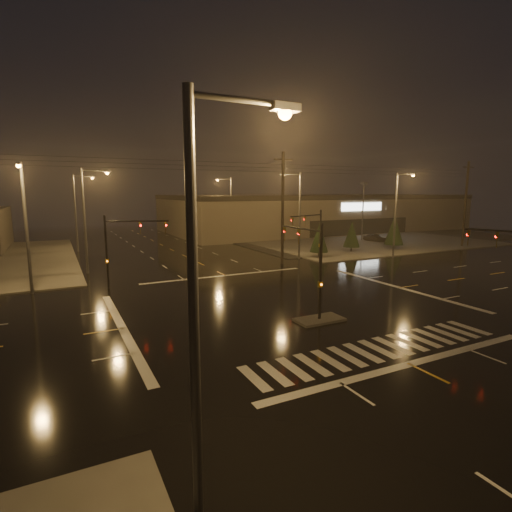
% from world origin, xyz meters
% --- Properties ---
extents(ground, '(140.00, 140.00, 0.00)m').
position_xyz_m(ground, '(0.00, 0.00, 0.00)').
color(ground, black).
rests_on(ground, ground).
extents(sidewalk_ne, '(36.00, 36.00, 0.12)m').
position_xyz_m(sidewalk_ne, '(30.00, 30.00, 0.06)').
color(sidewalk_ne, '#44423D').
rests_on(sidewalk_ne, ground).
extents(median_island, '(3.00, 1.60, 0.15)m').
position_xyz_m(median_island, '(0.00, -4.00, 0.07)').
color(median_island, '#44423D').
rests_on(median_island, ground).
extents(crosswalk, '(15.00, 2.60, 0.01)m').
position_xyz_m(crosswalk, '(0.00, -9.00, 0.01)').
color(crosswalk, beige).
rests_on(crosswalk, ground).
extents(stop_bar_near, '(16.00, 0.50, 0.01)m').
position_xyz_m(stop_bar_near, '(0.00, -11.00, 0.01)').
color(stop_bar_near, beige).
rests_on(stop_bar_near, ground).
extents(stop_bar_far, '(16.00, 0.50, 0.01)m').
position_xyz_m(stop_bar_far, '(0.00, 11.00, 0.01)').
color(stop_bar_far, beige).
rests_on(stop_bar_far, ground).
extents(parking_lot, '(50.00, 24.00, 0.08)m').
position_xyz_m(parking_lot, '(35.00, 28.00, 0.04)').
color(parking_lot, black).
rests_on(parking_lot, ground).
extents(retail_building, '(60.20, 28.30, 7.20)m').
position_xyz_m(retail_building, '(35.00, 45.99, 3.84)').
color(retail_building, '#6A5D4B').
rests_on(retail_building, ground).
extents(signal_mast_median, '(0.25, 4.59, 6.00)m').
position_xyz_m(signal_mast_median, '(0.00, -3.07, 3.75)').
color(signal_mast_median, black).
rests_on(signal_mast_median, ground).
extents(signal_mast_ne, '(4.84, 1.86, 6.00)m').
position_xyz_m(signal_mast_ne, '(9.50, 10.14, 3.79)').
color(signal_mast_ne, black).
rests_on(signal_mast_ne, ground).
extents(signal_mast_nw, '(4.84, 1.86, 6.00)m').
position_xyz_m(signal_mast_nw, '(-9.50, 10.14, 3.79)').
color(signal_mast_nw, black).
rests_on(signal_mast_nw, ground).
extents(streetlight_0, '(2.77, 0.32, 10.00)m').
position_xyz_m(streetlight_0, '(-11.18, -15.00, 5.80)').
color(streetlight_0, '#38383A').
rests_on(streetlight_0, ground).
extents(streetlight_1, '(2.77, 0.32, 10.00)m').
position_xyz_m(streetlight_1, '(-11.18, 18.00, 5.80)').
color(streetlight_1, '#38383A').
rests_on(streetlight_1, ground).
extents(streetlight_2, '(2.77, 0.32, 10.00)m').
position_xyz_m(streetlight_2, '(-11.18, 34.00, 5.80)').
color(streetlight_2, '#38383A').
rests_on(streetlight_2, ground).
extents(streetlight_3, '(2.77, 0.32, 10.00)m').
position_xyz_m(streetlight_3, '(11.18, 16.00, 5.80)').
color(streetlight_3, '#38383A').
rests_on(streetlight_3, ground).
extents(streetlight_4, '(2.77, 0.32, 10.00)m').
position_xyz_m(streetlight_4, '(11.18, 36.00, 5.80)').
color(streetlight_4, '#38383A').
rests_on(streetlight_4, ground).
extents(streetlight_5, '(0.32, 2.77, 10.00)m').
position_xyz_m(streetlight_5, '(-16.00, 11.18, 5.80)').
color(streetlight_5, '#38383A').
rests_on(streetlight_5, ground).
extents(streetlight_6, '(0.32, 2.77, 10.00)m').
position_xyz_m(streetlight_6, '(22.00, 11.18, 5.80)').
color(streetlight_6, '#38383A').
rests_on(streetlight_6, ground).
extents(utility_pole_1, '(2.20, 0.32, 12.00)m').
position_xyz_m(utility_pole_1, '(8.00, 14.00, 6.13)').
color(utility_pole_1, black).
rests_on(utility_pole_1, ground).
extents(utility_pole_2, '(2.20, 0.32, 12.00)m').
position_xyz_m(utility_pole_2, '(38.00, 14.00, 6.13)').
color(utility_pole_2, black).
rests_on(utility_pole_2, ground).
extents(conifer_0, '(2.19, 2.19, 4.12)m').
position_xyz_m(conifer_0, '(14.04, 15.55, 2.41)').
color(conifer_0, black).
rests_on(conifer_0, ground).
extents(conifer_1, '(2.13, 2.13, 4.02)m').
position_xyz_m(conifer_1, '(20.45, 17.26, 2.36)').
color(conifer_1, black).
rests_on(conifer_1, ground).
extents(conifer_2, '(2.56, 2.56, 4.70)m').
position_xyz_m(conifer_2, '(27.16, 16.48, 2.70)').
color(conifer_2, black).
rests_on(conifer_2, ground).
extents(car_parked, '(2.14, 4.02, 1.30)m').
position_xyz_m(car_parked, '(31.01, 24.10, 0.65)').
color(car_parked, black).
rests_on(car_parked, ground).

